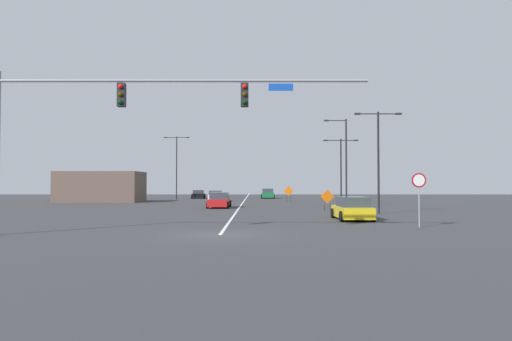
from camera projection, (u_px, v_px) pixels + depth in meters
The scene contains 16 objects.
ground at pixel (222, 235), 20.44m from camera, with size 160.50×160.50×0.00m, color #38383A.
road_centre_stripe at pixel (246, 200), 65.00m from camera, with size 0.16×89.17×0.01m.
traffic_signal_assembly at pixel (127, 108), 20.61m from camera, with size 16.57×0.44×7.29m.
stop_sign at pixel (421, 189), 24.11m from camera, with size 0.76×0.07×2.83m.
street_lamp_near_left at pixel (343, 165), 50.62m from camera, with size 3.81×0.24×7.19m.
street_lamp_far_left at pixel (346, 158), 45.37m from camera, with size 2.24×0.24×8.65m.
street_lamp_near_right at pixel (178, 163), 68.31m from camera, with size 3.72×0.24×9.29m.
street_lamp_mid_left at pixel (380, 153), 35.12m from camera, with size 3.59×0.24×7.75m.
construction_sign_median_far at pixel (290, 192), 57.56m from camera, with size 1.21×0.05×2.00m.
construction_sign_right_shoulder at pixel (329, 198), 38.84m from camera, with size 1.18×0.19×1.80m.
car_white_approaching at pixel (217, 196), 61.14m from camera, with size 2.27×4.41×1.39m.
car_black_far at pixel (200, 194), 72.62m from camera, with size 2.23×4.12×1.32m.
car_red_mid at pixel (221, 200), 44.13m from camera, with size 2.12×4.57×1.46m.
car_green_near at pixel (269, 194), 73.33m from camera, with size 2.11×4.57×1.54m.
car_yellow_distant at pixel (354, 209), 29.07m from camera, with size 2.11×4.49×1.46m.
roadside_building_west at pixel (103, 187), 58.44m from camera, with size 10.04×6.17×3.81m.
Camera 1 is at (1.59, -20.51, 2.25)m, focal length 32.50 mm.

